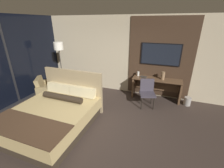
{
  "coord_description": "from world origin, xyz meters",
  "views": [
    {
      "loc": [
        1.56,
        -2.74,
        2.56
      ],
      "look_at": [
        0.17,
        1.04,
        0.89
      ],
      "focal_mm": 24.0,
      "sensor_mm": 36.0,
      "label": 1
    }
  ],
  "objects_px": {
    "desk": "(156,85)",
    "bed": "(53,115)",
    "floor_lamp": "(59,50)",
    "vase_short": "(138,74)",
    "vase_tall": "(163,76)",
    "armchair_by_window": "(49,90)",
    "tv": "(160,54)",
    "waste_bin": "(187,101)",
    "desk_chair": "(147,91)",
    "book": "(143,77)"
  },
  "relations": [
    {
      "from": "vase_short",
      "to": "armchair_by_window",
      "type": "bearing_deg",
      "value": -156.57
    },
    {
      "from": "bed",
      "to": "tv",
      "type": "xyz_separation_m",
      "value": [
        2.37,
        2.7,
        1.23
      ]
    },
    {
      "from": "bed",
      "to": "armchair_by_window",
      "type": "relative_size",
      "value": 1.99
    },
    {
      "from": "tv",
      "to": "vase_short",
      "type": "height_order",
      "value": "tv"
    },
    {
      "from": "tv",
      "to": "vase_short",
      "type": "distance_m",
      "value": 0.99
    },
    {
      "from": "vase_short",
      "to": "waste_bin",
      "type": "relative_size",
      "value": 0.56
    },
    {
      "from": "vase_tall",
      "to": "desk",
      "type": "bearing_deg",
      "value": 171.4
    },
    {
      "from": "desk",
      "to": "vase_tall",
      "type": "relative_size",
      "value": 6.14
    },
    {
      "from": "armchair_by_window",
      "to": "bed",
      "type": "bearing_deg",
      "value": -167.92
    },
    {
      "from": "armchair_by_window",
      "to": "vase_short",
      "type": "height_order",
      "value": "vase_short"
    },
    {
      "from": "book",
      "to": "tv",
      "type": "bearing_deg",
      "value": 26.42
    },
    {
      "from": "bed",
      "to": "desk_chair",
      "type": "relative_size",
      "value": 2.46
    },
    {
      "from": "armchair_by_window",
      "to": "desk",
      "type": "bearing_deg",
      "value": -104.18
    },
    {
      "from": "desk",
      "to": "vase_short",
      "type": "distance_m",
      "value": 0.75
    },
    {
      "from": "armchair_by_window",
      "to": "tv",
      "type": "bearing_deg",
      "value": -101.61
    },
    {
      "from": "vase_short",
      "to": "book",
      "type": "relative_size",
      "value": 0.62
    },
    {
      "from": "desk",
      "to": "floor_lamp",
      "type": "bearing_deg",
      "value": -172.0
    },
    {
      "from": "floor_lamp",
      "to": "vase_short",
      "type": "relative_size",
      "value": 12.02
    },
    {
      "from": "floor_lamp",
      "to": "vase_short",
      "type": "xyz_separation_m",
      "value": [
        2.9,
        0.56,
        -0.76
      ]
    },
    {
      "from": "desk_chair",
      "to": "armchair_by_window",
      "type": "xyz_separation_m",
      "value": [
        -3.41,
        -0.62,
        -0.27
      ]
    },
    {
      "from": "vase_short",
      "to": "waste_bin",
      "type": "height_order",
      "value": "vase_short"
    },
    {
      "from": "tv",
      "to": "vase_tall",
      "type": "relative_size",
      "value": 4.88
    },
    {
      "from": "waste_bin",
      "to": "armchair_by_window",
      "type": "bearing_deg",
      "value": -166.84
    },
    {
      "from": "floor_lamp",
      "to": "vase_tall",
      "type": "height_order",
      "value": "floor_lamp"
    },
    {
      "from": "armchair_by_window",
      "to": "vase_short",
      "type": "relative_size",
      "value": 6.98
    },
    {
      "from": "bed",
      "to": "desk_chair",
      "type": "bearing_deg",
      "value": 41.83
    },
    {
      "from": "armchair_by_window",
      "to": "vase_tall",
      "type": "distance_m",
      "value": 4.06
    },
    {
      "from": "bed",
      "to": "desk",
      "type": "height_order",
      "value": "bed"
    },
    {
      "from": "floor_lamp",
      "to": "bed",
      "type": "bearing_deg",
      "value": -58.98
    },
    {
      "from": "vase_tall",
      "to": "floor_lamp",
      "type": "bearing_deg",
      "value": -172.77
    },
    {
      "from": "desk",
      "to": "armchair_by_window",
      "type": "xyz_separation_m",
      "value": [
        -3.64,
        -1.23,
        -0.25
      ]
    },
    {
      "from": "waste_bin",
      "to": "desk",
      "type": "bearing_deg",
      "value": 172.77
    },
    {
      "from": "vase_tall",
      "to": "vase_short",
      "type": "bearing_deg",
      "value": 174.29
    },
    {
      "from": "floor_lamp",
      "to": "vase_tall",
      "type": "xyz_separation_m",
      "value": [
        3.75,
        0.48,
        -0.7
      ]
    },
    {
      "from": "waste_bin",
      "to": "floor_lamp",
      "type": "bearing_deg",
      "value": -175.42
    },
    {
      "from": "vase_tall",
      "to": "book",
      "type": "bearing_deg",
      "value": -178.32
    },
    {
      "from": "desk_chair",
      "to": "waste_bin",
      "type": "xyz_separation_m",
      "value": [
        1.28,
        0.47,
        -0.39
      ]
    },
    {
      "from": "book",
      "to": "vase_short",
      "type": "bearing_deg",
      "value": 153.79
    },
    {
      "from": "bed",
      "to": "vase_short",
      "type": "distance_m",
      "value": 3.12
    },
    {
      "from": "tv",
      "to": "waste_bin",
      "type": "bearing_deg",
      "value": -16.9
    },
    {
      "from": "desk",
      "to": "bed",
      "type": "bearing_deg",
      "value": -133.32
    },
    {
      "from": "tv",
      "to": "floor_lamp",
      "type": "relative_size",
      "value": 0.69
    },
    {
      "from": "armchair_by_window",
      "to": "waste_bin",
      "type": "relative_size",
      "value": 3.93
    },
    {
      "from": "floor_lamp",
      "to": "book",
      "type": "relative_size",
      "value": 7.46
    },
    {
      "from": "armchair_by_window",
      "to": "floor_lamp",
      "type": "xyz_separation_m",
      "value": [
        0.07,
        0.73,
        1.34
      ]
    },
    {
      "from": "tv",
      "to": "vase_short",
      "type": "xyz_separation_m",
      "value": [
        -0.67,
        -0.13,
        -0.72
      ]
    },
    {
      "from": "desk_chair",
      "to": "vase_short",
      "type": "height_order",
      "value": "vase_short"
    },
    {
      "from": "desk",
      "to": "desk_chair",
      "type": "bearing_deg",
      "value": -111.38
    },
    {
      "from": "tv",
      "to": "armchair_by_window",
      "type": "distance_m",
      "value": 4.12
    },
    {
      "from": "desk_chair",
      "to": "book",
      "type": "height_order",
      "value": "desk_chair"
    }
  ]
}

